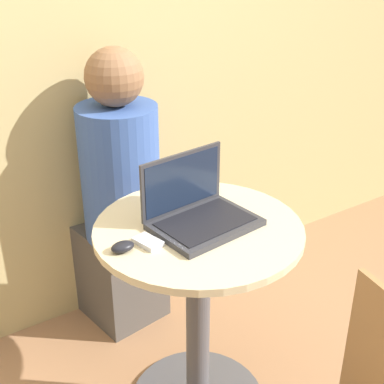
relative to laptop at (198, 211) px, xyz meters
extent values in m
cube|color=tan|center=(-0.01, 0.78, 0.48)|extent=(7.00, 0.05, 2.60)
cylinder|color=#4C4C51|center=(-0.01, -0.02, -0.44)|extent=(0.08, 0.08, 0.73)
cylinder|color=beige|center=(-0.01, -0.02, -0.06)|extent=(0.68, 0.68, 0.02)
cube|color=#2D2D33|center=(0.00, -0.04, -0.04)|extent=(0.35, 0.26, 0.02)
cube|color=black|center=(0.00, -0.04, -0.02)|extent=(0.30, 0.21, 0.00)
cube|color=#2D2D33|center=(-0.01, 0.08, 0.07)|extent=(0.32, 0.05, 0.20)
cube|color=#141E33|center=(-0.01, 0.07, 0.07)|extent=(0.29, 0.03, 0.18)
cube|color=silver|center=(-0.20, -0.03, -0.04)|extent=(0.07, 0.10, 0.02)
ellipsoid|color=black|center=(-0.28, -0.02, -0.03)|extent=(0.07, 0.05, 0.03)
cube|color=#4C4742|center=(-0.01, 0.69, -0.60)|extent=(0.37, 0.50, 0.45)
cylinder|color=#38569E|center=(0.00, 0.58, -0.09)|extent=(0.33, 0.33, 0.57)
sphere|color=brown|center=(0.00, 0.58, 0.31)|extent=(0.23, 0.23, 0.23)
camera|label=1|loc=(-0.84, -1.25, 0.81)|focal=50.00mm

